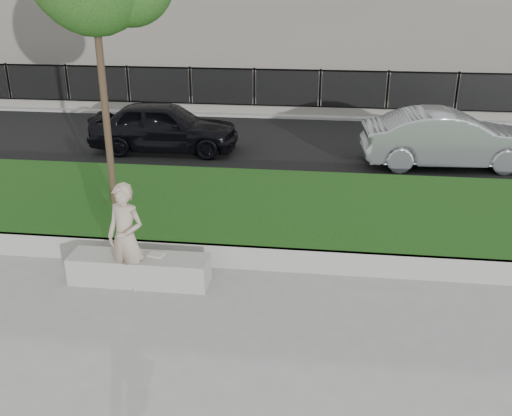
# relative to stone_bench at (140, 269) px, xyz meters

# --- Properties ---
(ground) EXTENTS (90.00, 90.00, 0.00)m
(ground) POSITION_rel_stone_bench_xyz_m (0.88, -0.40, -0.22)
(ground) COLOR gray
(ground) RESTS_ON ground
(grass_bank) EXTENTS (34.00, 4.00, 0.40)m
(grass_bank) POSITION_rel_stone_bench_xyz_m (0.88, 2.60, -0.02)
(grass_bank) COLOR black
(grass_bank) RESTS_ON ground
(grass_kerb) EXTENTS (34.00, 0.08, 0.40)m
(grass_kerb) POSITION_rel_stone_bench_xyz_m (0.88, 0.64, -0.02)
(grass_kerb) COLOR gray
(grass_kerb) RESTS_ON ground
(street) EXTENTS (34.00, 7.00, 0.04)m
(street) POSITION_rel_stone_bench_xyz_m (0.88, 8.10, -0.20)
(street) COLOR black
(street) RESTS_ON ground
(far_pavement) EXTENTS (34.00, 3.00, 0.12)m
(far_pavement) POSITION_rel_stone_bench_xyz_m (0.88, 12.60, -0.16)
(far_pavement) COLOR gray
(far_pavement) RESTS_ON ground
(iron_fence) EXTENTS (32.00, 0.30, 1.50)m
(iron_fence) POSITION_rel_stone_bench_xyz_m (0.88, 11.60, 0.32)
(iron_fence) COLOR slate
(iron_fence) RESTS_ON far_pavement
(stone_bench) EXTENTS (2.15, 0.54, 0.44)m
(stone_bench) POSITION_rel_stone_bench_xyz_m (0.00, 0.00, 0.00)
(stone_bench) COLOR gray
(stone_bench) RESTS_ON ground
(man) EXTENTS (0.69, 0.55, 1.66)m
(man) POSITION_rel_stone_bench_xyz_m (-0.11, -0.15, 0.61)
(man) COLOR tan
(man) RESTS_ON ground
(book) EXTENTS (0.27, 0.22, 0.03)m
(book) POSITION_rel_stone_bench_xyz_m (0.26, 0.07, 0.23)
(book) COLOR beige
(book) RESTS_ON stone_bench
(car_dark) EXTENTS (3.97, 1.66, 1.34)m
(car_dark) POSITION_rel_stone_bench_xyz_m (-1.54, 6.97, 0.49)
(car_dark) COLOR black
(car_dark) RESTS_ON street
(car_silver) EXTENTS (4.28, 1.76, 1.38)m
(car_silver) POSITION_rel_stone_bench_xyz_m (5.75, 6.56, 0.51)
(car_silver) COLOR gray
(car_silver) RESTS_ON street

